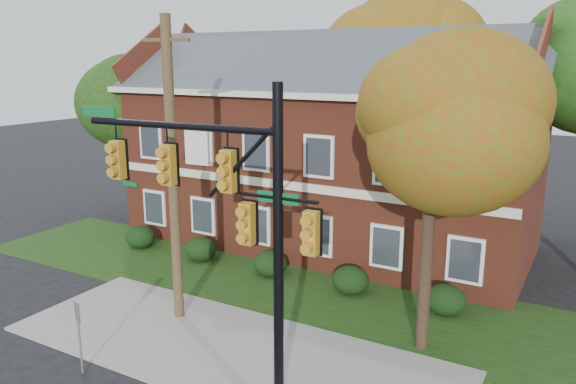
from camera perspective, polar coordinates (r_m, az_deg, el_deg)
The scene contains 15 objects.
ground at distance 16.83m, azimuth -8.27°, elevation -17.07°, with size 120.00×120.00×0.00m, color black.
sidewalk at distance 17.50m, azimuth -6.19°, elevation -15.59°, with size 14.00×5.00×0.08m, color gray.
grass_strip at distance 21.33m, azimuth 1.81°, elevation -10.05°, with size 30.00×6.00×0.04m, color #193811.
apartment_building at distance 26.03m, azimuth 4.16°, elevation 5.57°, with size 18.80×8.80×9.74m.
hedge_far_left at distance 26.77m, azimuth -14.77°, elevation -4.42°, with size 1.40×1.26×1.05m, color black.
hedge_left at distance 24.53m, azimuth -8.88°, elevation -5.77°, with size 1.40×1.26×1.05m, color black.
hedge_center at distance 22.62m, azimuth -1.86°, elevation -7.27°, with size 1.40×1.26×1.05m, color black.
hedge_right at distance 21.12m, azimuth 6.36°, elevation -8.89°, with size 1.40×1.26×1.05m, color black.
hedge_far_right at distance 20.12m, azimuth 15.69°, elevation -10.49°, with size 1.40×1.26×1.05m, color black.
tree_near_right at distance 15.78m, azimuth 15.30°, elevation 6.28°, with size 4.50×4.25×8.58m.
tree_left_rear at distance 30.49m, azimuth -13.71°, elevation 9.56°, with size 5.40×5.10×8.88m.
tree_far_rear at distance 32.62m, azimuth 12.63°, elevation 13.64°, with size 6.84×6.46×11.52m.
traffic_signal at distance 13.95m, azimuth -6.23°, elevation -1.36°, with size 7.16×0.75×8.00m.
utility_pole at distance 18.15m, azimuth -11.64°, elevation 1.93°, with size 1.51×0.46×9.82m.
sign_post at distance 16.66m, azimuth -20.52°, elevation -12.53°, with size 0.30×0.15×2.14m.
Camera 1 is at (9.13, -11.32, 8.47)m, focal length 35.00 mm.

